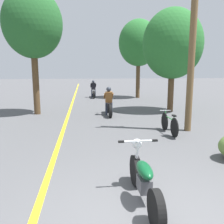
{
  "coord_description": "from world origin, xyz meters",
  "views": [
    {
      "loc": [
        -0.89,
        -3.04,
        2.28
      ],
      "look_at": [
        0.03,
        4.65,
        0.9
      ],
      "focal_mm": 38.0,
      "sensor_mm": 36.0,
      "label": 1
    }
  ],
  "objects_px": {
    "roadside_tree_left": "(33,24)",
    "motorcycle_foreground": "(144,179)",
    "bicycle_parked": "(169,124)",
    "roadside_tree_right_far": "(139,43)",
    "motorcycle_rider_lead": "(109,104)",
    "motorcycle_rider_far": "(93,91)",
    "utility_pole": "(193,28)",
    "roadside_tree_right_near": "(173,44)"
  },
  "relations": [
    {
      "from": "motorcycle_foreground",
      "to": "motorcycle_rider_lead",
      "type": "xyz_separation_m",
      "value": [
        0.26,
        8.14,
        0.13
      ]
    },
    {
      "from": "utility_pole",
      "to": "motorcycle_foreground",
      "type": "xyz_separation_m",
      "value": [
        -2.91,
        -4.63,
        -3.33
      ]
    },
    {
      "from": "roadside_tree_right_near",
      "to": "motorcycle_rider_far",
      "type": "distance_m",
      "value": 8.77
    },
    {
      "from": "motorcycle_rider_lead",
      "to": "bicycle_parked",
      "type": "distance_m",
      "value": 4.25
    },
    {
      "from": "roadside_tree_right_far",
      "to": "bicycle_parked",
      "type": "height_order",
      "value": "roadside_tree_right_far"
    },
    {
      "from": "motorcycle_foreground",
      "to": "roadside_tree_right_near",
      "type": "bearing_deg",
      "value": 66.89
    },
    {
      "from": "utility_pole",
      "to": "motorcycle_foreground",
      "type": "bearing_deg",
      "value": -122.09
    },
    {
      "from": "roadside_tree_right_near",
      "to": "roadside_tree_right_far",
      "type": "height_order",
      "value": "roadside_tree_right_far"
    },
    {
      "from": "motorcycle_rider_far",
      "to": "bicycle_parked",
      "type": "relative_size",
      "value": 1.24
    },
    {
      "from": "roadside_tree_right_near",
      "to": "roadside_tree_right_far",
      "type": "distance_m",
      "value": 6.62
    },
    {
      "from": "utility_pole",
      "to": "motorcycle_rider_far",
      "type": "xyz_separation_m",
      "value": [
        -3.1,
        11.42,
        -3.21
      ]
    },
    {
      "from": "roadside_tree_right_near",
      "to": "roadside_tree_left",
      "type": "relative_size",
      "value": 0.89
    },
    {
      "from": "utility_pole",
      "to": "roadside_tree_right_near",
      "type": "relative_size",
      "value": 1.33
    },
    {
      "from": "roadside_tree_right_far",
      "to": "motorcycle_rider_far",
      "type": "height_order",
      "value": "roadside_tree_right_far"
    },
    {
      "from": "roadside_tree_left",
      "to": "motorcycle_foreground",
      "type": "relative_size",
      "value": 3.13
    },
    {
      "from": "motorcycle_foreground",
      "to": "utility_pole",
      "type": "bearing_deg",
      "value": 57.91
    },
    {
      "from": "roadside_tree_right_far",
      "to": "motorcycle_rider_far",
      "type": "distance_m",
      "value": 5.32
    },
    {
      "from": "roadside_tree_right_near",
      "to": "bicycle_parked",
      "type": "xyz_separation_m",
      "value": [
        -1.74,
        -4.59,
        -3.27
      ]
    },
    {
      "from": "roadside_tree_right_near",
      "to": "roadside_tree_right_far",
      "type": "relative_size",
      "value": 0.88
    },
    {
      "from": "roadside_tree_right_far",
      "to": "motorcycle_rider_far",
      "type": "relative_size",
      "value": 3.02
    },
    {
      "from": "bicycle_parked",
      "to": "motorcycle_rider_far",
      "type": "bearing_deg",
      "value": 100.78
    },
    {
      "from": "roadside_tree_right_far",
      "to": "motorcycle_rider_lead",
      "type": "distance_m",
      "value": 8.84
    },
    {
      "from": "roadside_tree_right_far",
      "to": "motorcycle_rider_far",
      "type": "xyz_separation_m",
      "value": [
        -3.63,
        0.61,
        -3.84
      ]
    },
    {
      "from": "utility_pole",
      "to": "roadside_tree_left",
      "type": "distance_m",
      "value": 7.65
    },
    {
      "from": "motorcycle_foreground",
      "to": "bicycle_parked",
      "type": "bearing_deg",
      "value": 64.48
    },
    {
      "from": "utility_pole",
      "to": "motorcycle_rider_far",
      "type": "relative_size",
      "value": 3.53
    },
    {
      "from": "motorcycle_foreground",
      "to": "motorcycle_rider_far",
      "type": "relative_size",
      "value": 0.96
    },
    {
      "from": "roadside_tree_left",
      "to": "motorcycle_rider_lead",
      "type": "xyz_separation_m",
      "value": [
        3.69,
        -0.72,
        -3.94
      ]
    },
    {
      "from": "utility_pole",
      "to": "roadside_tree_right_near",
      "type": "bearing_deg",
      "value": 78.27
    },
    {
      "from": "motorcycle_rider_far",
      "to": "roadside_tree_left",
      "type": "bearing_deg",
      "value": -114.23
    },
    {
      "from": "motorcycle_foreground",
      "to": "motorcycle_rider_lead",
      "type": "bearing_deg",
      "value": 88.18
    },
    {
      "from": "roadside_tree_right_far",
      "to": "motorcycle_foreground",
      "type": "relative_size",
      "value": 3.14
    },
    {
      "from": "utility_pole",
      "to": "roadside_tree_right_far",
      "type": "distance_m",
      "value": 10.84
    },
    {
      "from": "roadside_tree_left",
      "to": "motorcycle_rider_lead",
      "type": "relative_size",
      "value": 3.07
    },
    {
      "from": "roadside_tree_left",
      "to": "motorcycle_foreground",
      "type": "distance_m",
      "value": 10.33
    },
    {
      "from": "roadside_tree_right_far",
      "to": "motorcycle_rider_lead",
      "type": "xyz_separation_m",
      "value": [
        -3.18,
        -7.3,
        -3.83
      ]
    },
    {
      "from": "roadside_tree_right_near",
      "to": "roadside_tree_right_far",
      "type": "xyz_separation_m",
      "value": [
        -0.35,
        6.57,
        0.74
      ]
    },
    {
      "from": "roadside_tree_right_near",
      "to": "bicycle_parked",
      "type": "bearing_deg",
      "value": -110.77
    },
    {
      "from": "motorcycle_foreground",
      "to": "bicycle_parked",
      "type": "xyz_separation_m",
      "value": [
        2.05,
        4.29,
        -0.05
      ]
    },
    {
      "from": "roadside_tree_left",
      "to": "motorcycle_foreground",
      "type": "height_order",
      "value": "roadside_tree_left"
    },
    {
      "from": "roadside_tree_left",
      "to": "motorcycle_rider_far",
      "type": "distance_m",
      "value": 8.82
    },
    {
      "from": "roadside_tree_right_near",
      "to": "roadside_tree_left",
      "type": "bearing_deg",
      "value": -179.88
    }
  ]
}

